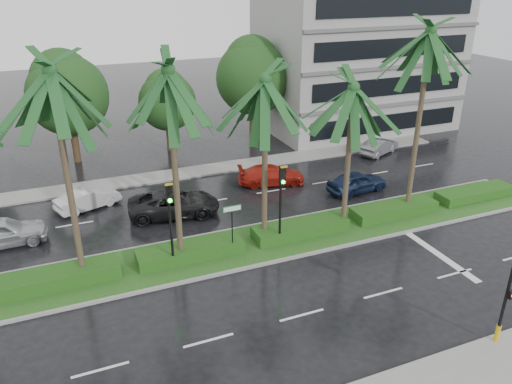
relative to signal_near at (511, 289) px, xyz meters
name	(u,v)px	position (x,y,z in m)	size (l,w,h in m)	color
ground	(255,256)	(-6.00, 9.39, -2.50)	(120.00, 120.00, 0.00)	black
far_sidewalk	(190,173)	(-6.00, 21.39, -2.44)	(40.00, 2.00, 0.12)	gray
median	(248,246)	(-6.00, 10.39, -2.42)	(36.00, 4.00, 0.15)	gray
hedge	(248,239)	(-6.00, 10.39, -2.05)	(35.20, 1.40, 0.60)	#134213
lane_markings	(314,248)	(-2.96, 8.96, -2.50)	(34.00, 13.06, 0.01)	silver
palm_row	(220,85)	(-7.25, 10.41, 5.86)	(26.30, 4.20, 10.87)	#3C3322
signal_near	(511,289)	(0.00, 0.00, 0.00)	(0.34, 0.45, 4.36)	black
signal_median_left	(170,213)	(-10.00, 9.69, 0.49)	(0.34, 0.42, 4.36)	black
signal_median_right	(281,194)	(-4.50, 9.69, 0.49)	(0.34, 0.42, 4.36)	black
street_sign	(232,217)	(-7.00, 9.87, -0.38)	(0.95, 0.09, 2.60)	black
bg_trees	(184,84)	(-4.56, 26.98, 2.52)	(33.12, 5.84, 8.44)	#3C2C1B
building	(356,58)	(11.00, 27.39, 3.50)	(16.00, 10.00, 12.00)	gray
car_silver	(1,232)	(-17.55, 15.38, -1.75)	(4.42, 1.78, 1.51)	#B7B9C0
car_white	(88,199)	(-13.05, 18.24, -1.88)	(3.76, 1.31, 1.24)	#BDBDBD
car_darkgrey	(174,204)	(-8.55, 15.41, -1.78)	(5.17, 2.39, 1.44)	black
car_red	(271,175)	(-1.50, 17.49, -1.87)	(4.38, 1.78, 1.27)	#A41C11
car_blue	(357,182)	(3.00, 14.25, -1.83)	(3.95, 1.59, 1.35)	#152241
car_grey	(379,146)	(8.59, 19.74, -1.89)	(3.70, 1.29, 1.22)	slate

